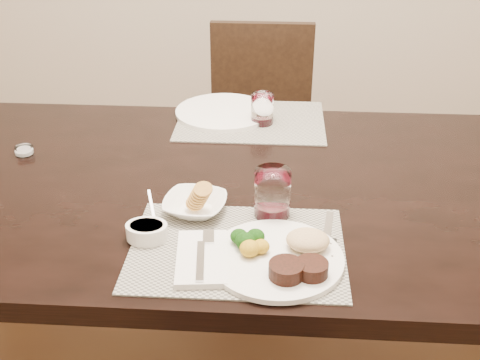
# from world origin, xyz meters

# --- Properties ---
(dining_table) EXTENTS (2.00, 1.00, 0.75)m
(dining_table) POSITION_xyz_m (0.00, 0.00, 0.67)
(dining_table) COLOR black
(dining_table) RESTS_ON ground
(chair_far) EXTENTS (0.42, 0.42, 0.90)m
(chair_far) POSITION_xyz_m (0.00, 0.93, 0.50)
(chair_far) COLOR black
(chair_far) RESTS_ON ground
(placemat_near) EXTENTS (0.46, 0.34, 0.00)m
(placemat_near) POSITION_xyz_m (-0.01, -0.30, 0.75)
(placemat_near) COLOR gray
(placemat_near) RESTS_ON dining_table
(placemat_far) EXTENTS (0.46, 0.34, 0.00)m
(placemat_far) POSITION_xyz_m (-0.01, 0.40, 0.75)
(placemat_far) COLOR gray
(placemat_far) RESTS_ON dining_table
(dinner_plate) EXTENTS (0.28, 0.28, 0.05)m
(dinner_plate) POSITION_xyz_m (0.09, -0.34, 0.77)
(dinner_plate) COLOR white
(dinner_plate) RESTS_ON placemat_near
(napkin_fork) EXTENTS (0.12, 0.20, 0.02)m
(napkin_fork) POSITION_xyz_m (-0.08, -0.35, 0.76)
(napkin_fork) COLOR silver
(napkin_fork) RESTS_ON placemat_near
(steak_knife) EXTENTS (0.03, 0.22, 0.01)m
(steak_knife) POSITION_xyz_m (0.19, -0.28, 0.76)
(steak_knife) COLOR silver
(steak_knife) RESTS_ON placemat_near
(cracker_bowl) EXTENTS (0.16, 0.16, 0.06)m
(cracker_bowl) POSITION_xyz_m (-0.12, -0.16, 0.77)
(cracker_bowl) COLOR white
(cracker_bowl) RESTS_ON placemat_near
(sauce_ramekin) EXTENTS (0.09, 0.14, 0.07)m
(sauce_ramekin) POSITION_xyz_m (-0.21, -0.27, 0.77)
(sauce_ramekin) COLOR white
(sauce_ramekin) RESTS_ON placemat_near
(wine_glass_near) EXTENTS (0.08, 0.08, 0.12)m
(wine_glass_near) POSITION_xyz_m (0.07, -0.16, 0.81)
(wine_glass_near) COLOR white
(wine_glass_near) RESTS_ON placemat_near
(far_plate) EXTENTS (0.31, 0.31, 0.01)m
(far_plate) POSITION_xyz_m (-0.10, 0.44, 0.76)
(far_plate) COLOR white
(far_plate) RESTS_ON placemat_far
(wine_glass_far) EXTENTS (0.07, 0.07, 0.10)m
(wine_glass_far) POSITION_xyz_m (0.02, 0.38, 0.80)
(wine_glass_far) COLOR white
(wine_glass_far) RESTS_ON placemat_far
(salt_cellar) EXTENTS (0.05, 0.05, 0.02)m
(salt_cellar) POSITION_xyz_m (-0.64, 0.12, 0.76)
(salt_cellar) COLOR white
(salt_cellar) RESTS_ON dining_table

